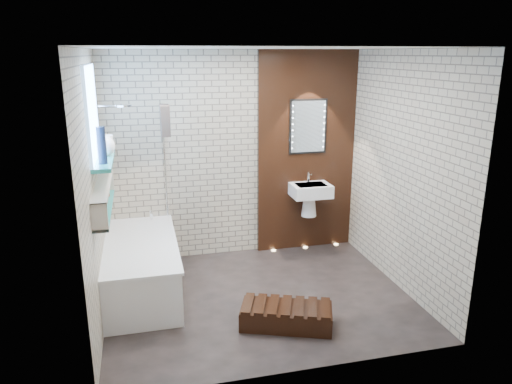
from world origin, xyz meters
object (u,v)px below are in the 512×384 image
object	(u,v)px
bath_screen	(167,169)
led_mirror	(308,127)
bathtub	(141,267)
washbasin	(310,195)
walnut_step	(286,316)

from	to	relation	value
bath_screen	led_mirror	xyz separation A→B (m)	(1.82, 0.34, 0.37)
bath_screen	led_mirror	world-z (taller)	led_mirror
bathtub	bath_screen	distance (m)	1.14
bathtub	washbasin	distance (m)	2.32
bathtub	walnut_step	distance (m)	1.72
bathtub	led_mirror	bearing A→B (deg)	19.78
bath_screen	led_mirror	bearing A→B (deg)	10.66
bath_screen	bathtub	bearing A→B (deg)	-128.90
bath_screen	washbasin	xyz separation A→B (m)	(1.82, 0.18, -0.49)
bathtub	walnut_step	bearing A→B (deg)	-38.14
washbasin	bath_screen	bearing A→B (deg)	-174.22
washbasin	walnut_step	bearing A→B (deg)	-116.35
led_mirror	walnut_step	xyz separation A→B (m)	(-0.83, -1.84, -1.55)
washbasin	walnut_step	distance (m)	2.00
bath_screen	washbasin	size ratio (longest dim) A/B	2.41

